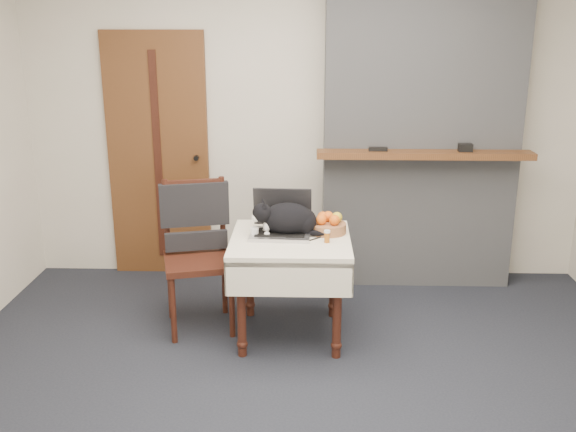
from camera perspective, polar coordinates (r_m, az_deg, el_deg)
name	(u,v)px	position (r m, az deg, el deg)	size (l,w,h in m)	color
ground	(302,402)	(3.76, 1.25, -16.17)	(4.50, 4.50, 0.00)	black
room_shell	(305,76)	(3.63, 1.49, 12.32)	(4.52, 4.01, 2.61)	beige
door	(159,156)	(5.38, -11.44, 5.21)	(0.82, 0.10, 2.00)	brown
chimney	(421,124)	(5.14, 11.72, 8.04)	(1.62, 0.48, 2.60)	gray
side_table	(290,254)	(4.23, 0.22, -3.38)	(0.78, 0.78, 0.70)	#3C1810
laptop	(281,223)	(4.26, -0.61, -0.62)	(0.41, 0.36, 0.29)	#B7B7BC
cat	(289,219)	(4.22, 0.11, -0.30)	(0.52, 0.26, 0.25)	black
cream_jar	(254,232)	(4.20, -3.00, -1.47)	(0.06, 0.06, 0.06)	white
pill_bottle	(327,236)	(4.10, 3.49, -1.80)	(0.04, 0.04, 0.08)	#9E5313
fruit_basket	(328,225)	(4.29, 3.61, -0.79)	(0.24, 0.24, 0.14)	#9E663F
desk_clutter	(324,233)	(4.27, 3.24, -1.54)	(0.15, 0.02, 0.01)	black
chair	(196,234)	(4.46, -8.15, -1.56)	(0.56, 0.55, 1.03)	#3C1810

